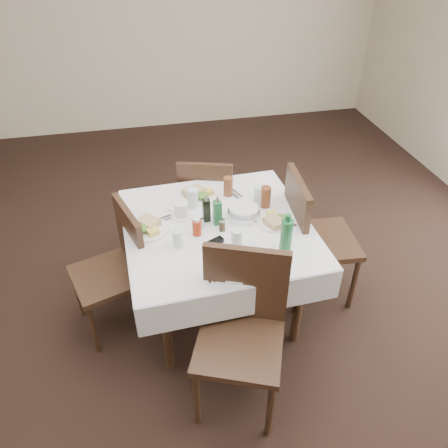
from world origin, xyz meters
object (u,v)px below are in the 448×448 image
dining_table (218,236)px  water_e (259,196)px  chair_north (207,199)px  green_bottle (286,236)px  chair_east (310,232)px  chair_west (118,263)px  water_w (178,238)px  bread_basket (244,212)px  ketchup_bottle (197,227)px  oil_cruet_green (217,212)px  water_n (193,198)px  chair_south (242,321)px  oil_cruet_dark (206,209)px  water_s (237,239)px  coffee_mug (182,210)px

dining_table → water_e: bearing=28.3°
chair_north → green_bottle: green_bottle is taller
water_e → chair_east: bearing=-26.1°
chair_west → water_w: 0.52m
water_e → bread_basket: 0.19m
dining_table → ketchup_bottle: (-0.15, -0.07, 0.15)m
oil_cruet_green → water_w: bearing=-148.6°
water_n → oil_cruet_green: size_ratio=0.64×
chair_north → water_e: (0.28, -0.52, 0.32)m
chair_east → water_w: (-0.95, -0.17, 0.23)m
oil_cruet_green → chair_north: bearing=85.9°
chair_west → water_w: bearing=-25.9°
water_e → ketchup_bottle: size_ratio=1.18×
water_n → ketchup_bottle: (-0.02, -0.32, -0.01)m
chair_north → chair_south: (-0.05, -1.37, 0.06)m
chair_west → ketchup_bottle: size_ratio=7.49×
oil_cruet_green → oil_cruet_dark: bearing=140.9°
chair_west → dining_table: bearing=-3.2°
chair_north → water_s: bearing=-88.9°
chair_north → chair_west: bearing=-137.7°
bread_basket → oil_cruet_dark: (-0.25, 0.01, 0.05)m
green_bottle → water_e: bearing=91.3°
water_s → dining_table: bearing=105.9°
oil_cruet_dark → green_bottle: bearing=-46.1°
chair_west → water_n: chair_west is taller
chair_north → chair_east: chair_east is taller
dining_table → oil_cruet_green: (0.00, 0.02, 0.18)m
bread_basket → oil_cruet_green: oil_cruet_green is taller
oil_cruet_green → green_bottle: (0.34, -0.37, 0.03)m
oil_cruet_dark → ketchup_bottle: 0.17m
chair_east → chair_west: (-1.34, 0.02, -0.05)m
chair_north → water_w: chair_north is taller
water_s → oil_cruet_green: bearing=104.2°
dining_table → oil_cruet_green: size_ratio=5.74×
chair_north → bread_basket: chair_north is taller
bread_basket → chair_north: bearing=102.5°
chair_west → coffee_mug: (0.46, 0.11, 0.28)m
chair_north → water_e: size_ratio=6.12×
water_s → water_e: bearing=58.3°
dining_table → chair_west: size_ratio=1.36×
bread_basket → ketchup_bottle: (-0.34, -0.13, 0.02)m
water_s → ketchup_bottle: size_ratio=1.04×
water_n → dining_table: bearing=-64.1°
oil_cruet_green → chair_east: bearing=-0.5°
bread_basket → chair_west: bearing=-178.2°
chair_east → water_e: size_ratio=6.97×
chair_east → oil_cruet_dark: bearing=175.5°
chair_south → oil_cruet_dark: size_ratio=4.91×
chair_east → chair_west: 1.35m
chair_east → coffee_mug: (-0.88, 0.14, 0.23)m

